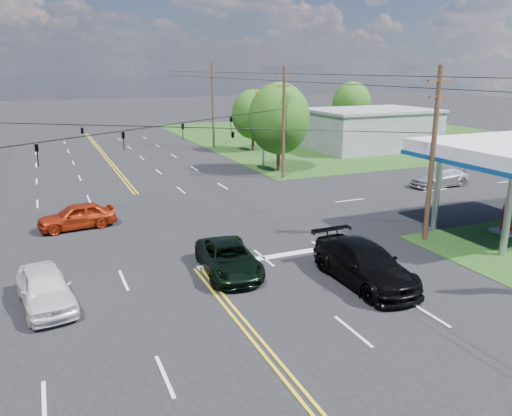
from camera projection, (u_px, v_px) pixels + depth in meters
name	position (u px, v px, depth m)	size (l,w,h in m)	color
ground	(160.00, 223.00, 31.10)	(280.00, 280.00, 0.00)	black
grass_ne	(348.00, 135.00, 72.75)	(46.00, 48.00, 0.03)	#1B3D13
stop_bar	(290.00, 254.00, 25.94)	(10.00, 0.50, 0.02)	silver
retail_ne	(370.00, 130.00, 59.64)	(14.00, 10.00, 4.40)	slate
pole_se	(433.00, 153.00, 26.78)	(1.60, 0.28, 9.50)	#3E241A
pole_ne	(284.00, 122.00, 42.69)	(1.60, 0.28, 9.50)	#3E241A
pole_right_far	(213.00, 105.00, 59.42)	(1.60, 0.28, 10.00)	#3E241A
span_wire_signals	(155.00, 127.00, 29.48)	(26.00, 18.00, 1.13)	black
power_lines	(160.00, 82.00, 27.01)	(26.04, 100.00, 0.64)	black
tree_right_a	(279.00, 119.00, 45.74)	(5.70, 5.70, 8.18)	#3E241A
tree_right_b	(253.00, 114.00, 57.48)	(4.94, 4.94, 7.09)	#3E241A
tree_far_r	(352.00, 104.00, 69.37)	(5.32, 5.32, 7.63)	#3E241A
pickup_dkgreen	(229.00, 258.00, 23.40)	(2.39, 5.19, 1.44)	black
suv_black	(364.00, 264.00, 22.31)	(2.49, 6.13, 1.78)	black
pickup_white	(45.00, 288.00, 20.05)	(1.87, 4.64, 1.58)	silver
sedan_red	(77.00, 216.00, 29.96)	(1.82, 4.51, 1.54)	maroon
sedan_far	(440.00, 177.00, 40.68)	(2.11, 5.20, 1.51)	#B3B3B8
polesign_ne	(264.00, 108.00, 47.08)	(1.99, 1.02, 7.48)	#A5A5AA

